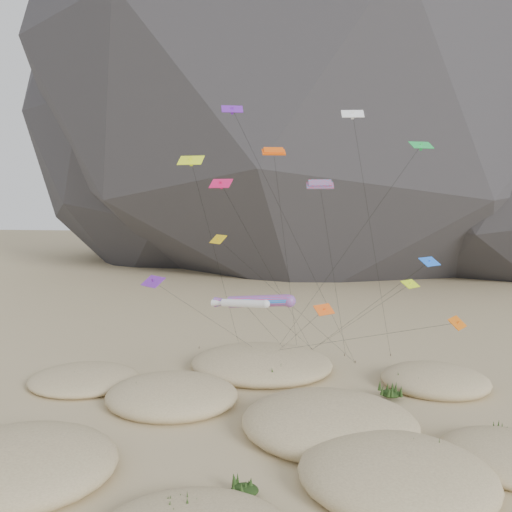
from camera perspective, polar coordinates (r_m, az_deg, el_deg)
The scene contains 10 objects.
ground at distance 41.79m, azimuth 1.69°, elevation -21.10°, with size 500.00×500.00×0.00m, color #CCB789.
rock_headland at distance 164.42m, azimuth 8.89°, elevation 25.43°, with size 226.37×148.64×177.50m.
dunes at distance 45.32m, azimuth 0.49°, elevation -17.79°, with size 49.99×41.73×3.82m.
dune_grass at distance 45.46m, azimuth -0.34°, elevation -17.51°, with size 42.55×27.13×1.57m.
kite_stakes at distance 63.10m, azimuth 4.68°, elevation -11.21°, with size 24.37×4.95×0.30m.
rainbow_tube_kite at distance 44.61m, azimuth -0.01°, elevation -5.20°, with size 9.28×20.12×11.17m.
white_tube_kite at distance 44.44m, azimuth -1.66°, elevation -5.45°, with size 6.55×18.04×10.75m.
orange_parafoil at distance 52.20m, azimuth 2.08°, elevation 11.52°, with size 3.61×9.20×24.67m.
multi_parafoil at distance 47.31m, azimuth 7.37°, elevation 7.82°, with size 4.71×15.07×21.20m.
delta_kites at distance 47.50m, azimuth 4.32°, elevation 4.17°, with size 29.91×21.19×28.04m.
Camera 1 is at (3.68, -36.81, 19.43)m, focal length 35.00 mm.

